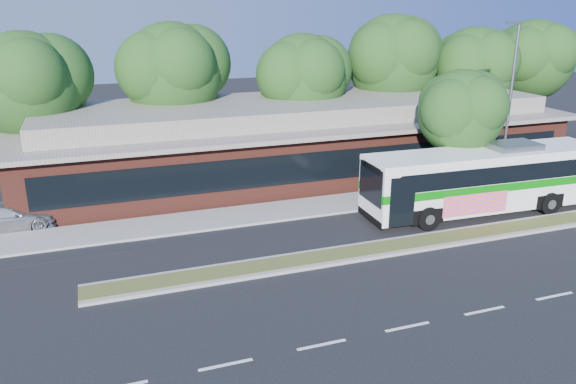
% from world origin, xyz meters
% --- Properties ---
extents(ground, '(120.00, 120.00, 0.00)m').
position_xyz_m(ground, '(0.00, 0.00, 0.00)').
color(ground, black).
rests_on(ground, ground).
extents(median_strip, '(26.00, 1.10, 0.15)m').
position_xyz_m(median_strip, '(0.00, 0.60, 0.07)').
color(median_strip, '#505624').
rests_on(median_strip, ground).
extents(sidewalk, '(44.00, 2.60, 0.12)m').
position_xyz_m(sidewalk, '(0.00, 6.40, 0.06)').
color(sidewalk, gray).
rests_on(sidewalk, ground).
extents(plaza_building, '(33.20, 11.20, 4.45)m').
position_xyz_m(plaza_building, '(0.00, 12.99, 2.13)').
color(plaza_building, '#5D271D').
rests_on(plaza_building, ground).
extents(lamp_post, '(0.93, 0.18, 9.07)m').
position_xyz_m(lamp_post, '(9.56, 6.00, 4.90)').
color(lamp_post, slate).
rests_on(lamp_post, ground).
extents(tree_bg_a, '(6.47, 5.80, 8.63)m').
position_xyz_m(tree_bg_a, '(-14.58, 15.14, 5.87)').
color(tree_bg_a, black).
rests_on(tree_bg_a, ground).
extents(tree_bg_b, '(6.69, 6.00, 9.00)m').
position_xyz_m(tree_bg_b, '(-6.57, 16.14, 6.14)').
color(tree_bg_b, black).
rests_on(tree_bg_b, ground).
extents(tree_bg_c, '(6.24, 5.60, 8.26)m').
position_xyz_m(tree_bg_c, '(1.40, 15.13, 5.59)').
color(tree_bg_c, black).
rests_on(tree_bg_c, ground).
extents(tree_bg_d, '(6.91, 6.20, 9.37)m').
position_xyz_m(tree_bg_d, '(8.45, 16.15, 6.42)').
color(tree_bg_d, black).
rests_on(tree_bg_d, ground).
extents(tree_bg_e, '(6.47, 5.80, 8.50)m').
position_xyz_m(tree_bg_e, '(14.42, 15.14, 5.74)').
color(tree_bg_e, black).
rests_on(tree_bg_e, ground).
extents(tree_bg_f, '(6.69, 6.00, 8.92)m').
position_xyz_m(tree_bg_f, '(20.43, 16.14, 6.06)').
color(tree_bg_f, black).
rests_on(tree_bg_f, ground).
extents(transit_bus, '(12.36, 3.18, 3.45)m').
position_xyz_m(transit_bus, '(6.06, 3.04, 1.92)').
color(transit_bus, white).
rests_on(transit_bus, ground).
extents(sedan, '(4.45, 1.87, 1.28)m').
position_xyz_m(sedan, '(-16.04, 8.44, 0.64)').
color(sedan, '#A9ACB0').
rests_on(sedan, ground).
extents(sidewalk_tree, '(4.89, 4.39, 6.83)m').
position_xyz_m(sidewalk_tree, '(6.32, 5.41, 4.74)').
color(sidewalk_tree, black).
rests_on(sidewalk_tree, ground).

